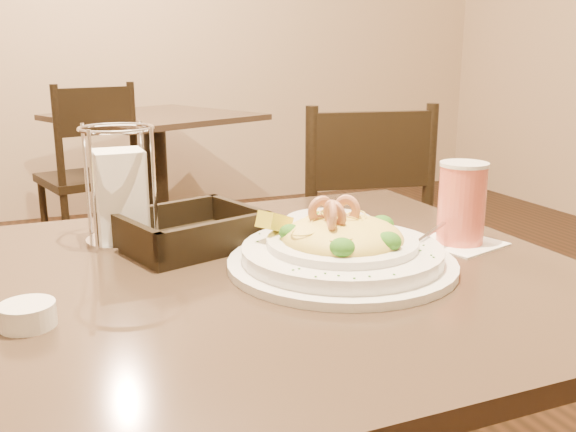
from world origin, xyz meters
name	(u,v)px	position (x,y,z in m)	size (l,w,h in m)	color
main_table	(293,396)	(0.00, 0.00, 0.51)	(0.90, 0.90, 0.74)	black
background_table	(156,157)	(0.29, 2.57, 0.51)	(1.18, 1.18, 0.74)	black
dining_chair_near	(355,238)	(0.57, 0.82, 0.50)	(0.49, 0.49, 0.93)	black
dining_chair_far	(90,171)	(-0.08, 2.35, 0.50)	(0.51, 0.51, 0.93)	black
pasta_bowl	(342,248)	(0.07, -0.03, 0.77)	(0.40, 0.37, 0.12)	white
drink_glass	(462,204)	(0.33, 0.00, 0.81)	(0.16, 0.16, 0.15)	white
bread_basket	(190,234)	(-0.12, 0.17, 0.76)	(0.27, 0.24, 0.06)	black
napkin_caddy	(120,193)	(-0.23, 0.25, 0.83)	(0.13, 0.13, 0.21)	silver
side_plate	(329,221)	(0.17, 0.22, 0.75)	(0.17, 0.17, 0.01)	white
butter_ramekin	(27,315)	(-0.40, -0.08, 0.76)	(0.07, 0.07, 0.03)	white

